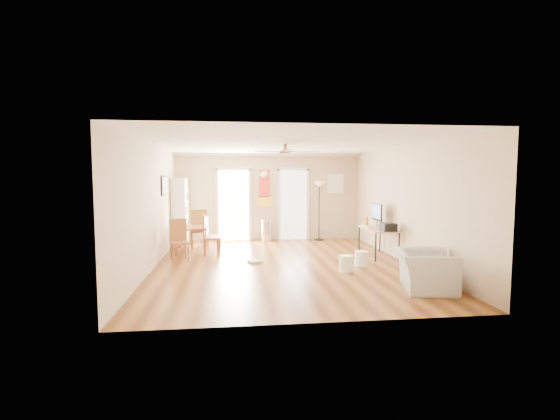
{
  "coord_description": "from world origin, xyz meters",
  "views": [
    {
      "loc": [
        -1.09,
        -8.56,
        1.94
      ],
      "look_at": [
        0.0,
        0.6,
        1.15
      ],
      "focal_mm": 25.77,
      "sensor_mm": 36.0,
      "label": 1
    }
  ],
  "objects": [
    {
      "name": "framed_poster",
      "position": [
        -2.73,
        1.4,
        1.7
      ],
      "size": [
        0.04,
        0.66,
        0.48
      ],
      "primitive_type": "cube",
      "color": "black",
      "rests_on": "wall_left"
    },
    {
      "name": "imac",
      "position": [
        2.47,
        0.98,
        0.96
      ],
      "size": [
        0.09,
        0.61,
        0.57
      ],
      "primitive_type": null,
      "rotation": [
        0.0,
        0.0,
        0.01
      ],
      "color": "black",
      "rests_on": "computer_desk"
    },
    {
      "name": "dining_chair_near",
      "position": [
        -2.29,
        0.66,
        0.47
      ],
      "size": [
        0.48,
        0.48,
        0.94
      ],
      "primitive_type": null,
      "rotation": [
        0.0,
        0.0,
        0.27
      ],
      "color": "brown",
      "rests_on": "floor"
    },
    {
      "name": "ceiling_fan",
      "position": [
        0.0,
        -0.3,
        2.43
      ],
      "size": [
        1.24,
        1.24,
        0.2
      ],
      "primitive_type": null,
      "color": "#593819",
      "rests_on": "ceiling"
    },
    {
      "name": "dining_chair_right_a",
      "position": [
        -1.6,
        1.68,
        0.45
      ],
      "size": [
        0.44,
        0.44,
        0.91
      ],
      "primitive_type": null,
      "rotation": [
        0.0,
        0.0,
        1.38
      ],
      "color": "#A35F34",
      "rests_on": "floor"
    },
    {
      "name": "wall_left",
      "position": [
        -2.75,
        0.0,
        1.3
      ],
      "size": [
        0.04,
        7.0,
        2.6
      ],
      "primitive_type": null,
      "color": "beige",
      "rests_on": "floor"
    },
    {
      "name": "orange_bottle",
      "position": [
        2.3,
        1.25,
        0.79
      ],
      "size": [
        0.08,
        0.08,
        0.23
      ],
      "primitive_type": "cylinder",
      "rotation": [
        0.0,
        0.0,
        -0.11
      ],
      "color": "#D06612",
      "rests_on": "computer_desk"
    },
    {
      "name": "wastebasket_a",
      "position": [
        1.19,
        -0.78,
        0.17
      ],
      "size": [
        0.3,
        0.3,
        0.33
      ],
      "primitive_type": "cylinder",
      "rotation": [
        0.0,
        0.0,
        0.04
      ],
      "color": "white",
      "rests_on": "floor"
    },
    {
      "name": "ac_grille",
      "position": [
        2.05,
        3.47,
        1.7
      ],
      "size": [
        0.5,
        0.04,
        0.6
      ],
      "primitive_type": "cube",
      "color": "white",
      "rests_on": "wall_back"
    },
    {
      "name": "wall_right",
      "position": [
        2.75,
        0.0,
        1.3
      ],
      "size": [
        0.04,
        7.0,
        2.6
      ],
      "primitive_type": null,
      "color": "beige",
      "rests_on": "floor"
    },
    {
      "name": "wall_decal",
      "position": [
        -0.13,
        3.48,
        1.55
      ],
      "size": [
        0.46,
        0.03,
        1.1
      ],
      "primitive_type": "cube",
      "color": "red",
      "rests_on": "wall_back"
    },
    {
      "name": "dining_chair_far",
      "position": [
        -2.01,
        2.35,
        0.52
      ],
      "size": [
        0.5,
        0.5,
        1.04
      ],
      "primitive_type": null,
      "rotation": [
        0.0,
        0.0,
        3.32
      ],
      "color": "#AB7337",
      "rests_on": "floor"
    },
    {
      "name": "computer_desk",
      "position": [
        2.38,
        0.66,
        0.34
      ],
      "size": [
        0.63,
        1.26,
        0.68
      ],
      "primitive_type": null,
      "color": "tan",
      "rests_on": "floor"
    },
    {
      "name": "keyboard",
      "position": [
        2.2,
        1.03,
        0.68
      ],
      "size": [
        0.24,
        0.43,
        0.02
      ],
      "primitive_type": "cube",
      "rotation": [
        0.0,
        0.0,
        0.27
      ],
      "color": "silver",
      "rests_on": "computer_desk"
    },
    {
      "name": "torchiere_lamp",
      "position": [
        1.5,
        3.23,
        0.88
      ],
      "size": [
        0.36,
        0.36,
        1.77
      ],
      "primitive_type": null,
      "rotation": [
        0.0,
        0.0,
        0.1
      ],
      "color": "black",
      "rests_on": "floor"
    },
    {
      "name": "printer",
      "position": [
        2.45,
        0.2,
        0.77
      ],
      "size": [
        0.31,
        0.36,
        0.18
      ],
      "primitive_type": "cube",
      "rotation": [
        0.0,
        0.0,
        -0.01
      ],
      "color": "black",
      "rests_on": "computer_desk"
    },
    {
      "name": "dining_chair_right_b",
      "position": [
        -1.6,
        1.23,
        0.49
      ],
      "size": [
        0.42,
        0.42,
        0.98
      ],
      "primitive_type": null,
      "rotation": [
        0.0,
        0.0,
        1.62
      ],
      "color": "#995731",
      "rests_on": "floor"
    },
    {
      "name": "kitchen_doorway",
      "position": [
        -1.05,
        3.48,
        1.05
      ],
      "size": [
        0.9,
        0.1,
        2.1
      ],
      "primitive_type": null,
      "color": "white",
      "rests_on": "wall_back"
    },
    {
      "name": "bathroom_doorway",
      "position": [
        0.75,
        3.48,
        1.05
      ],
      "size": [
        0.8,
        0.1,
        2.1
      ],
      "primitive_type": null,
      "color": "white",
      "rests_on": "wall_back"
    },
    {
      "name": "wall_back",
      "position": [
        0.0,
        3.5,
        1.3
      ],
      "size": [
        5.5,
        0.04,
        2.6
      ],
      "primitive_type": null,
      "color": "beige",
      "rests_on": "floor"
    },
    {
      "name": "ceiling",
      "position": [
        0.0,
        0.0,
        2.6
      ],
      "size": [
        5.5,
        7.0,
        0.0
      ],
      "primitive_type": null,
      "color": "silver",
      "rests_on": "floor"
    },
    {
      "name": "crown_molding",
      "position": [
        0.0,
        0.0,
        2.56
      ],
      "size": [
        5.5,
        7.0,
        0.08
      ],
      "primitive_type": null,
      "color": "white",
      "rests_on": "wall_back"
    },
    {
      "name": "wastebasket_b",
      "position": [
        1.65,
        -0.34,
        0.16
      ],
      "size": [
        0.29,
        0.29,
        0.33
      ],
      "primitive_type": "cylinder",
      "rotation": [
        0.0,
        0.0,
        0.04
      ],
      "color": "white",
      "rests_on": "floor"
    },
    {
      "name": "wall_front",
      "position": [
        0.0,
        -3.5,
        1.3
      ],
      "size": [
        5.5,
        0.04,
        2.6
      ],
      "primitive_type": null,
      "color": "beige",
      "rests_on": "floor"
    },
    {
      "name": "floor",
      "position": [
        0.0,
        0.0,
        0.0
      ],
      "size": [
        7.0,
        7.0,
        0.0
      ],
      "primitive_type": "plane",
      "color": "brown",
      "rests_on": "ground"
    },
    {
      "name": "armchair",
      "position": [
        2.15,
        -2.21,
        0.33
      ],
      "size": [
        1.11,
        1.21,
        0.67
      ],
      "primitive_type": "imported",
      "rotation": [
        0.0,
        0.0,
        1.33
      ],
      "color": "#AEAEA8",
      "rests_on": "floor"
    },
    {
      "name": "floor_cloth",
      "position": [
        -0.6,
        0.29,
        0.02
      ],
      "size": [
        0.36,
        0.33,
        0.04
      ],
      "primitive_type": "cube",
      "rotation": [
        0.0,
        0.0,
        0.39
      ],
      "color": "#A1A09B",
      "rests_on": "floor"
    },
    {
      "name": "trash_can",
      "position": [
        -0.11,
        3.23,
        0.32
      ],
      "size": [
        0.3,
        0.3,
        0.64
      ],
      "primitive_type": "cylinder",
      "rotation": [
        0.0,
        0.0,
        -0.01
      ],
      "color": "silver",
      "rests_on": "floor"
    },
    {
      "name": "dining_table",
      "position": [
        -2.15,
        1.83,
        0.33
      ],
      "size": [
        0.9,
        1.38,
        0.66
      ],
      "primitive_type": null,
      "rotation": [
        0.0,
        0.0,
        0.08
      ],
      "color": "#985D31",
      "rests_on": "floor"
    },
    {
      "name": "bookshelf",
      "position": [
        -2.54,
        2.86,
        0.93
      ],
      "size": [
        0.38,
        0.84,
        1.86
      ],
      "primitive_type": null,
      "rotation": [
        0.0,
        0.0,
        0.01
      ],
      "color": "silver",
      "rests_on": "floor"
    }
  ]
}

